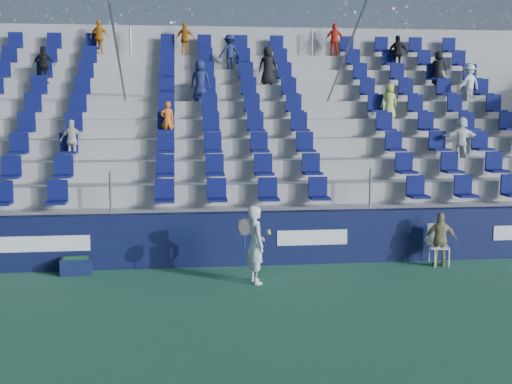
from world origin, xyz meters
TOP-DOWN VIEW (x-y plane):
  - ground at (0.00, 0.00)m, footprint 70.00×70.00m
  - sponsor_wall at (0.00, 3.15)m, footprint 24.00×0.32m
  - grandstand at (-0.00, 8.24)m, footprint 24.00×8.17m
  - tennis_player at (0.06, 1.63)m, footprint 0.69×0.66m
  - line_judge_chair at (4.31, 2.65)m, footprint 0.49×0.51m
  - line_judge at (4.31, 2.50)m, footprint 0.75×0.41m
  - ball_bin at (-3.67, 2.75)m, footprint 0.65×0.44m

SIDE VIEW (x-z plane):
  - ground at x=0.00m, z-range 0.00..0.00m
  - ball_bin at x=-3.67m, z-range 0.02..0.37m
  - line_judge_chair at x=4.31m, z-range 0.06..0.99m
  - sponsor_wall at x=0.00m, z-range 0.00..1.20m
  - line_judge at x=4.31m, z-range 0.00..1.22m
  - tennis_player at x=0.06m, z-range 0.00..1.59m
  - grandstand at x=0.00m, z-range -1.17..5.45m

